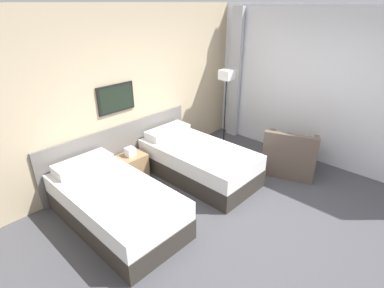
% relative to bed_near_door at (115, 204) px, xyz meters
% --- Properties ---
extents(ground_plane, '(16.00, 16.00, 0.00)m').
position_rel_bed_near_door_xyz_m(ground_plane, '(1.29, -1.27, -0.28)').
color(ground_plane, '#47474C').
extents(wall_headboard, '(10.00, 0.10, 2.70)m').
position_rel_bed_near_door_xyz_m(wall_headboard, '(1.26, 1.03, 1.01)').
color(wall_headboard, '#C6B28E').
rests_on(wall_headboard, ground_plane).
extents(wall_window, '(0.21, 4.77, 2.70)m').
position_rel_bed_near_door_xyz_m(wall_window, '(3.61, -1.27, 1.06)').
color(wall_window, white).
rests_on(wall_window, ground_plane).
extents(bed_near_door, '(1.01, 1.96, 0.68)m').
position_rel_bed_near_door_xyz_m(bed_near_door, '(0.00, 0.00, 0.00)').
color(bed_near_door, '#332D28').
rests_on(bed_near_door, ground_plane).
extents(bed_near_window, '(1.01, 1.96, 0.68)m').
position_rel_bed_near_door_xyz_m(bed_near_window, '(1.64, 0.00, 0.00)').
color(bed_near_window, '#332D28').
rests_on(bed_near_window, ground_plane).
extents(nightstand, '(0.46, 0.36, 0.57)m').
position_rel_bed_near_door_xyz_m(nightstand, '(0.82, 0.75, -0.06)').
color(nightstand, '#9E7A51').
rests_on(nightstand, ground_plane).
extents(floor_lamp, '(0.24, 0.24, 1.55)m').
position_rel_bed_near_door_xyz_m(floor_lamp, '(2.93, 0.44, 1.01)').
color(floor_lamp, black).
rests_on(floor_lamp, ground_plane).
extents(armchair, '(1.05, 1.07, 0.81)m').
position_rel_bed_near_door_xyz_m(armchair, '(2.88, -1.04, -0.02)').
color(armchair, brown).
rests_on(armchair, ground_plane).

